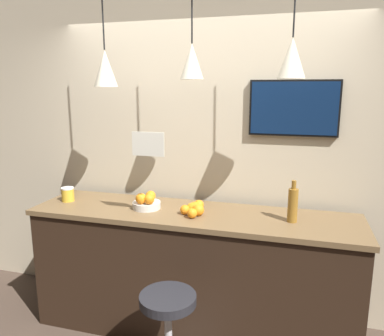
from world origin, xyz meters
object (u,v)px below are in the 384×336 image
(fruit_bowl, at_px, (147,202))
(juice_bottle, at_px, (293,204))
(mounted_tv, at_px, (294,108))
(bar_stool, at_px, (168,329))
(spread_jar, at_px, (68,194))

(fruit_bowl, xyz_separation_m, juice_bottle, (1.12, 0.01, 0.07))
(juice_bottle, relative_size, mounted_tv, 0.45)
(bar_stool, height_order, mounted_tv, mounted_tv)
(spread_jar, bearing_deg, juice_bottle, 0.00)
(bar_stool, distance_m, fruit_bowl, 0.97)
(bar_stool, relative_size, fruit_bowl, 2.97)
(spread_jar, distance_m, mounted_tv, 1.99)
(fruit_bowl, bearing_deg, juice_bottle, 0.65)
(bar_stool, xyz_separation_m, juice_bottle, (0.73, 0.63, 0.71))
(fruit_bowl, xyz_separation_m, spread_jar, (-0.73, 0.01, 0.00))
(spread_jar, bearing_deg, bar_stool, -29.40)
(fruit_bowl, xyz_separation_m, mounted_tv, (1.08, 0.40, 0.73))
(bar_stool, height_order, juice_bottle, juice_bottle)
(fruit_bowl, bearing_deg, spread_jar, 179.01)
(bar_stool, distance_m, mounted_tv, 1.84)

